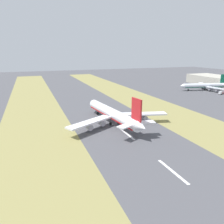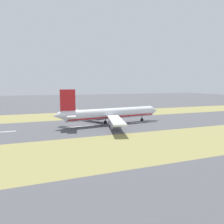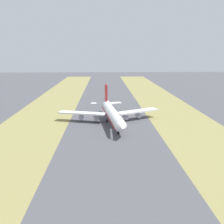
% 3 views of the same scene
% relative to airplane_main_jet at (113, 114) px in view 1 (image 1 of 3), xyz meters
% --- Properties ---
extents(ground_plane, '(800.00, 800.00, 0.00)m').
position_rel_airplane_main_jet_xyz_m(ground_plane, '(0.77, -0.50, -6.02)').
color(ground_plane, '#4C4C51').
extents(grass_median_west, '(40.00, 600.00, 0.01)m').
position_rel_airplane_main_jet_xyz_m(grass_median_west, '(-44.23, -0.50, -6.02)').
color(grass_median_west, olive).
rests_on(grass_median_west, ground).
extents(grass_median_east, '(40.00, 600.00, 0.01)m').
position_rel_airplane_main_jet_xyz_m(grass_median_east, '(45.77, -0.50, -6.02)').
color(grass_median_east, olive).
rests_on(grass_median_east, ground).
extents(centreline_dash_near, '(1.20, 18.00, 0.01)m').
position_rel_airplane_main_jet_xyz_m(centreline_dash_near, '(0.77, -58.11, -6.01)').
color(centreline_dash_near, silver).
rests_on(centreline_dash_near, ground).
extents(centreline_dash_mid, '(1.20, 18.00, 0.01)m').
position_rel_airplane_main_jet_xyz_m(centreline_dash_mid, '(0.77, -18.11, -6.01)').
color(centreline_dash_mid, silver).
rests_on(centreline_dash_mid, ground).
extents(centreline_dash_far, '(1.20, 18.00, 0.01)m').
position_rel_airplane_main_jet_xyz_m(centreline_dash_far, '(0.77, 21.89, -6.01)').
color(centreline_dash_far, silver).
rests_on(centreline_dash_far, ground).
extents(airplane_main_jet, '(63.66, 67.17, 20.20)m').
position_rel_airplane_main_jet_xyz_m(airplane_main_jet, '(0.00, 0.00, 0.00)').
color(airplane_main_jet, white).
rests_on(airplane_main_jet, ground).
extents(airplane_parked_apron, '(57.95, 54.48, 17.58)m').
position_rel_airplane_main_jet_xyz_m(airplane_parked_apron, '(139.57, 74.34, -0.78)').
color(airplane_parked_apron, silver).
rests_on(airplane_parked_apron, ground).
extents(service_truck, '(6.39, 4.04, 3.10)m').
position_rel_airplane_main_jet_xyz_m(service_truck, '(136.41, 49.23, -4.36)').
color(service_truck, '#B2231E').
rests_on(service_truck, ground).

